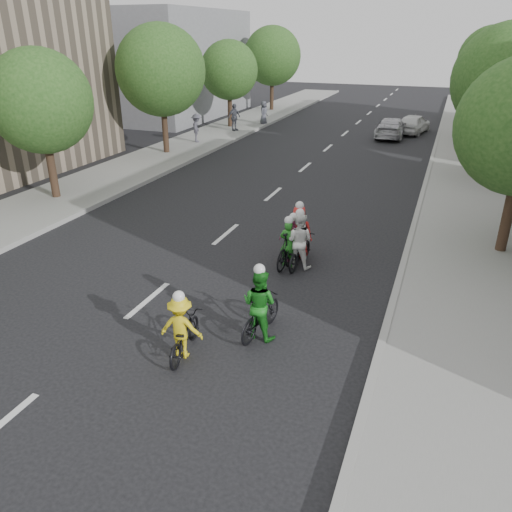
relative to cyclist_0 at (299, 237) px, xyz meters
The scene contains 24 objects.
ground 5.08m from the cyclist_0, 124.99° to the right, with size 120.00×120.00×0.00m, color black.
sidewalk_left 12.38m from the cyclist_0, 151.66° to the left, with size 4.00×80.00×0.15m, color gray.
curb_left 10.71m from the cyclist_0, 146.69° to the left, with size 0.18×80.00×0.18m, color #999993.
sidewalk_right 7.81m from the cyclist_0, 48.97° to the left, with size 4.00×80.00×0.15m, color gray.
curb_right 6.69m from the cyclist_0, 61.71° to the left, with size 0.18×80.00×0.18m, color #999993.
bldg_sw 30.63m from the cyclist_0, 128.35° to the left, with size 10.00×14.00×8.00m, color slate.
tree_l_2 11.73m from the cyclist_0, behind, with size 4.00×4.00×5.97m.
tree_l_3 16.01m from the cyclist_0, 135.56° to the left, with size 4.80×4.80×6.93m.
tree_l_4 23.00m from the cyclist_0, 119.16° to the left, with size 4.00×4.00×5.97m.
tree_l_5 31.17m from the cyclist_0, 111.01° to the left, with size 4.80×4.80×6.93m.
tree_r_1 13.48m from the cyclist_0, 62.74° to the left, with size 4.80×4.80×6.93m.
tree_r_2 21.57m from the cyclist_0, 73.89° to the left, with size 4.00×4.00×5.97m.
tree_r_3 30.31m from the cyclist_0, 78.66° to the left, with size 4.80×4.80×6.93m.
cyclist_0 is the anchor object (origin of this frame).
cyclist_1 0.73m from the cyclist_0, 97.76° to the right, with size 0.65×1.90×1.59m.
cyclist_2 0.71m from the cyclist_0, 72.53° to the right, with size 0.85×1.77×1.83m.
cyclist_3 0.42m from the cyclist_0, 97.79° to the right, with size 0.85×1.54×1.58m.
cyclist_4 4.60m from the cyclist_0, 84.52° to the right, with size 0.92×1.76×1.84m.
cyclist_5 5.96m from the cyclist_0, 98.09° to the right, with size 1.00×1.78×1.59m.
follow_car_lead 20.58m from the cyclist_0, 89.42° to the left, with size 1.78×4.38×1.27m, color #B8B8BD.
follow_car_trail 22.68m from the cyclist_0, 86.37° to the left, with size 1.54×3.83×1.30m, color white.
spectator_0 17.66m from the cyclist_0, 127.47° to the left, with size 1.10×0.63×1.70m, color #4E4C59.
spectator_1 21.00m from the cyclist_0, 118.83° to the left, with size 1.06×0.44×1.81m, color #4E515C.
spectator_2 23.59m from the cyclist_0, 112.93° to the left, with size 0.79×0.52×1.63m, color #4E505B.
Camera 1 is at (6.78, -9.67, 6.47)m, focal length 35.00 mm.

